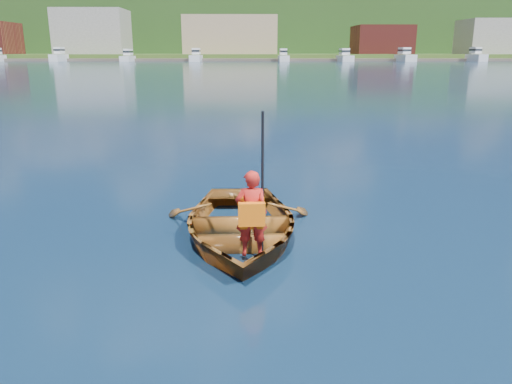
% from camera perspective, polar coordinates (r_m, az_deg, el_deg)
% --- Properties ---
extents(ground, '(600.00, 600.00, 0.00)m').
position_cam_1_polar(ground, '(7.30, -7.01, -5.85)').
color(ground, '#112A3E').
rests_on(ground, ground).
extents(rowboat, '(2.56, 3.52, 0.72)m').
position_cam_1_polar(rowboat, '(7.40, -1.93, -3.73)').
color(rowboat, maroon).
rests_on(rowboat, ground).
extents(child_paddler, '(0.42, 0.35, 1.86)m').
position_cam_1_polar(child_paddler, '(6.40, -0.51, -2.43)').
color(child_paddler, red).
rests_on(child_paddler, ground).
extents(shoreline, '(400.00, 140.00, 22.00)m').
position_cam_1_polar(shoreline, '(243.48, -1.11, 17.51)').
color(shoreline, '#39602A').
rests_on(shoreline, ground).
extents(dock, '(160.01, 4.58, 0.80)m').
position_cam_1_polar(dock, '(154.96, 2.10, 14.86)').
color(dock, brown).
rests_on(dock, ground).
extents(waterfront_buildings, '(202.00, 16.00, 14.00)m').
position_cam_1_polar(waterfront_buildings, '(172.04, -3.89, 17.37)').
color(waterfront_buildings, brown).
rests_on(waterfront_buildings, ground).
extents(marina_yachts, '(142.43, 11.84, 4.28)m').
position_cam_1_polar(marina_yachts, '(150.06, 0.12, 15.22)').
color(marina_yachts, white).
rests_on(marina_yachts, ground).
extents(hillside_trees, '(311.31, 84.94, 26.58)m').
position_cam_1_polar(hillside_trees, '(253.74, 4.27, 19.43)').
color(hillside_trees, '#382314').
rests_on(hillside_trees, ground).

